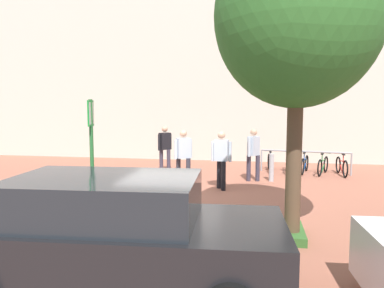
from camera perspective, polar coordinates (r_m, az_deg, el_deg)
The scene contains 13 objects.
ground_plane at distance 9.99m, azimuth -2.78°, elevation -8.40°, with size 60.00×60.00×0.00m, color #9E5B47.
building_facade at distance 17.45m, azimuth 2.91°, elevation 14.25°, with size 28.00×1.20×10.00m, color beige.
planter_strip at distance 7.85m, azimuth -10.10°, elevation -11.87°, with size 7.00×1.10×0.16m, color #336028.
tree_sidewalk at distance 7.09m, azimuth 15.93°, elevation 18.26°, with size 2.93×2.93×5.64m.
parking_sign_post at distance 7.79m, azimuth -15.16°, elevation -0.03°, with size 0.09×0.36×2.59m.
bike_at_sign at distance 8.21m, azimuth -14.02°, elevation -9.22°, with size 1.68×0.42×0.86m.
bike_rack_cluster at distance 14.23m, azimuth 16.90°, elevation -2.92°, with size 3.18×1.89×0.83m.
bollard_steel at distance 12.41m, azimuth 12.09°, elevation -3.58°, with size 0.16×0.16×0.90m, color #ADADB2.
person_casual_tan at distance 12.28m, azimuth 9.40°, elevation -1.11°, with size 0.43×0.54×1.72m.
person_suited_dark at distance 13.78m, azimuth -4.19°, elevation -0.29°, with size 0.44×0.50×1.72m.
person_shirt_white at distance 11.51m, azimuth -1.35°, elevation -1.50°, with size 0.50×0.44×1.72m.
person_shirt_blue at distance 10.94m, azimuth 4.52°, elevation -1.90°, with size 0.61×0.42×1.72m.
car_black_suv at distance 5.15m, azimuth -11.48°, elevation -13.61°, with size 4.40×2.24×1.54m.
Camera 1 is at (2.15, -9.43, 2.46)m, focal length 34.77 mm.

